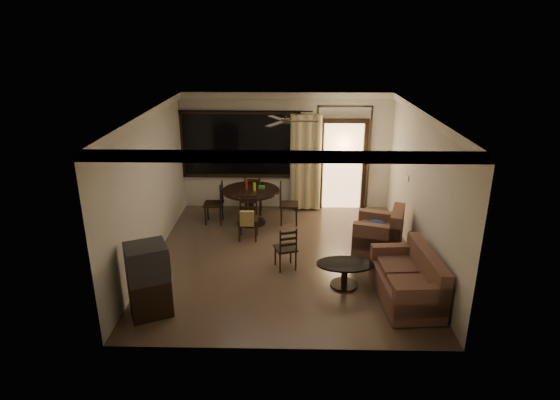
{
  "coord_description": "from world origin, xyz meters",
  "views": [
    {
      "loc": [
        0.09,
        -8.1,
        4.17
      ],
      "look_at": [
        -0.1,
        0.2,
        1.11
      ],
      "focal_mm": 30.0,
      "sensor_mm": 36.0,
      "label": 1
    }
  ],
  "objects_px": {
    "tv_cabinet": "(149,280)",
    "side_chair": "(286,256)",
    "dining_chair_west": "(214,211)",
    "dining_chair_south": "(248,225)",
    "coffee_table": "(345,271)",
    "sofa": "(410,282)",
    "armchair": "(381,234)",
    "dining_chair_north": "(253,202)",
    "dining_chair_east": "(288,212)",
    "dining_table": "(251,197)"
  },
  "relations": [
    {
      "from": "dining_table",
      "to": "dining_chair_south",
      "type": "bearing_deg",
      "value": -90.07
    },
    {
      "from": "dining_chair_north",
      "to": "tv_cabinet",
      "type": "relative_size",
      "value": 0.83
    },
    {
      "from": "dining_chair_west",
      "to": "sofa",
      "type": "relative_size",
      "value": 0.59
    },
    {
      "from": "dining_chair_east",
      "to": "dining_chair_north",
      "type": "height_order",
      "value": "same"
    },
    {
      "from": "dining_chair_north",
      "to": "dining_chair_south",
      "type": "bearing_deg",
      "value": 90.0
    },
    {
      "from": "dining_table",
      "to": "dining_chair_west",
      "type": "height_order",
      "value": "dining_table"
    },
    {
      "from": "dining_chair_south",
      "to": "armchair",
      "type": "distance_m",
      "value": 2.72
    },
    {
      "from": "tv_cabinet",
      "to": "side_chair",
      "type": "xyz_separation_m",
      "value": [
        2.07,
        1.49,
        -0.33
      ]
    },
    {
      "from": "dining_chair_south",
      "to": "tv_cabinet",
      "type": "height_order",
      "value": "tv_cabinet"
    },
    {
      "from": "side_chair",
      "to": "coffee_table",
      "type": "bearing_deg",
      "value": 131.17
    },
    {
      "from": "sofa",
      "to": "armchair",
      "type": "height_order",
      "value": "armchair"
    },
    {
      "from": "dining_chair_east",
      "to": "side_chair",
      "type": "xyz_separation_m",
      "value": [
        -0.04,
        -2.12,
        -0.03
      ]
    },
    {
      "from": "dining_table",
      "to": "coffee_table",
      "type": "xyz_separation_m",
      "value": [
        1.81,
        -2.72,
        -0.34
      ]
    },
    {
      "from": "dining_chair_west",
      "to": "sofa",
      "type": "height_order",
      "value": "dining_chair_west"
    },
    {
      "from": "dining_chair_south",
      "to": "coffee_table",
      "type": "distance_m",
      "value": 2.6
    },
    {
      "from": "dining_chair_east",
      "to": "dining_chair_south",
      "type": "relative_size",
      "value": 1.0
    },
    {
      "from": "tv_cabinet",
      "to": "coffee_table",
      "type": "height_order",
      "value": "tv_cabinet"
    },
    {
      "from": "dining_chair_south",
      "to": "dining_chair_north",
      "type": "bearing_deg",
      "value": 90.0
    },
    {
      "from": "dining_chair_south",
      "to": "armchair",
      "type": "height_order",
      "value": "dining_chair_south"
    },
    {
      "from": "dining_chair_south",
      "to": "coffee_table",
      "type": "xyz_separation_m",
      "value": [
        1.81,
        -1.86,
        -0.02
      ]
    },
    {
      "from": "dining_chair_north",
      "to": "dining_table",
      "type": "bearing_deg",
      "value": 90.14
    },
    {
      "from": "side_chair",
      "to": "dining_chair_west",
      "type": "bearing_deg",
      "value": -70.47
    },
    {
      "from": "dining_chair_east",
      "to": "coffee_table",
      "type": "distance_m",
      "value": 2.89
    },
    {
      "from": "tv_cabinet",
      "to": "coffee_table",
      "type": "xyz_separation_m",
      "value": [
        3.08,
        0.88,
        -0.29
      ]
    },
    {
      "from": "dining_table",
      "to": "dining_chair_south",
      "type": "distance_m",
      "value": 0.92
    },
    {
      "from": "dining_chair_east",
      "to": "armchair",
      "type": "xyz_separation_m",
      "value": [
        1.83,
        -1.38,
        0.09
      ]
    },
    {
      "from": "dining_chair_south",
      "to": "dining_chair_north",
      "type": "distance_m",
      "value": 1.45
    },
    {
      "from": "dining_chair_north",
      "to": "coffee_table",
      "type": "distance_m",
      "value": 3.77
    },
    {
      "from": "tv_cabinet",
      "to": "dining_chair_south",
      "type": "bearing_deg",
      "value": 40.19
    },
    {
      "from": "dining_chair_south",
      "to": "dining_table",
      "type": "bearing_deg",
      "value": 89.91
    },
    {
      "from": "dining_chair_west",
      "to": "tv_cabinet",
      "type": "relative_size",
      "value": 0.83
    },
    {
      "from": "dining_chair_west",
      "to": "dining_chair_south",
      "type": "relative_size",
      "value": 1.0
    },
    {
      "from": "dining_chair_north",
      "to": "armchair",
      "type": "height_order",
      "value": "dining_chair_north"
    },
    {
      "from": "tv_cabinet",
      "to": "coffee_table",
      "type": "relative_size",
      "value": 1.18
    },
    {
      "from": "dining_chair_north",
      "to": "dining_chair_east",
      "type": "bearing_deg",
      "value": 144.75
    },
    {
      "from": "dining_chair_west",
      "to": "side_chair",
      "type": "height_order",
      "value": "dining_chair_west"
    },
    {
      "from": "dining_table",
      "to": "side_chair",
      "type": "height_order",
      "value": "dining_table"
    },
    {
      "from": "dining_chair_west",
      "to": "dining_chair_south",
      "type": "xyz_separation_m",
      "value": [
        0.84,
        -0.86,
        0.02
      ]
    },
    {
      "from": "dining_table",
      "to": "coffee_table",
      "type": "height_order",
      "value": "dining_table"
    },
    {
      "from": "dining_chair_east",
      "to": "sofa",
      "type": "bearing_deg",
      "value": -147.91
    },
    {
      "from": "dining_chair_south",
      "to": "side_chair",
      "type": "bearing_deg",
      "value": -57.66
    },
    {
      "from": "dining_chair_west",
      "to": "coffee_table",
      "type": "bearing_deg",
      "value": 44.24
    },
    {
      "from": "dining_chair_north",
      "to": "sofa",
      "type": "distance_m",
      "value": 4.68
    },
    {
      "from": "dining_chair_south",
      "to": "sofa",
      "type": "xyz_separation_m",
      "value": [
        2.81,
        -2.29,
        0.03
      ]
    },
    {
      "from": "dining_chair_west",
      "to": "dining_chair_north",
      "type": "distance_m",
      "value": 1.02
    },
    {
      "from": "dining_chair_west",
      "to": "coffee_table",
      "type": "distance_m",
      "value": 3.8
    },
    {
      "from": "dining_chair_east",
      "to": "armchair",
      "type": "bearing_deg",
      "value": -127.15
    },
    {
      "from": "dining_chair_north",
      "to": "sofa",
      "type": "bearing_deg",
      "value": 126.93
    },
    {
      "from": "tv_cabinet",
      "to": "dining_table",
      "type": "bearing_deg",
      "value": 45.58
    },
    {
      "from": "dining_chair_south",
      "to": "armchair",
      "type": "xyz_separation_m",
      "value": [
        2.67,
        -0.53,
        0.06
      ]
    }
  ]
}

